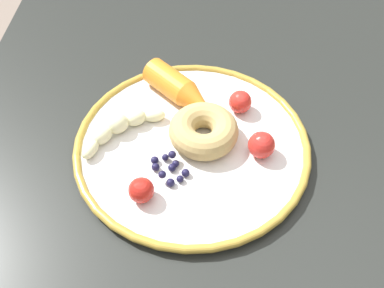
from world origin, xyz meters
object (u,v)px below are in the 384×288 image
(donut, at_px, (204,131))
(blueberry_pile, at_px, (169,168))
(dining_table, at_px, (221,210))
(tomato_mid, at_px, (262,145))
(tomato_near, at_px, (141,190))
(tomato_far, at_px, (240,102))
(plate, at_px, (192,145))
(carrot_orange, at_px, (180,90))
(banana, at_px, (120,127))

(donut, relative_size, blueberry_pile, 1.80)
(dining_table, relative_size, tomato_mid, 29.63)
(tomato_near, bearing_deg, tomato_mid, 117.35)
(dining_table, xyz_separation_m, tomato_far, (-0.12, 0.02, 0.12))
(blueberry_pile, bearing_deg, tomato_near, -36.15)
(plate, relative_size, tomato_far, 9.78)
(carrot_orange, xyz_separation_m, tomato_mid, (0.10, 0.12, -0.00))
(tomato_near, bearing_deg, banana, -157.46)
(dining_table, distance_m, donut, 0.14)
(donut, distance_m, blueberry_pile, 0.08)
(dining_table, height_order, plate, plate)
(carrot_orange, height_order, tomato_mid, carrot_orange)
(dining_table, bearing_deg, banana, -112.78)
(tomato_near, distance_m, tomato_mid, 0.18)
(banana, bearing_deg, tomato_near, 22.54)
(tomato_far, bearing_deg, tomato_near, -38.07)
(tomato_mid, bearing_deg, blueberry_pile, -73.16)
(plate, relative_size, banana, 2.96)
(blueberry_pile, height_order, tomato_mid, tomato_mid)
(carrot_orange, height_order, tomato_near, carrot_orange)
(banana, xyz_separation_m, tomato_near, (0.11, 0.05, 0.00))
(banana, distance_m, tomato_near, 0.12)
(blueberry_pile, xyz_separation_m, tomato_near, (0.04, -0.03, 0.01))
(dining_table, relative_size, carrot_orange, 9.15)
(plate, distance_m, tomato_near, 0.12)
(banana, xyz_separation_m, tomato_far, (-0.06, 0.18, 0.01))
(donut, height_order, blueberry_pile, donut)
(tomato_near, xyz_separation_m, tomato_mid, (-0.08, 0.16, 0.00))
(banana, height_order, tomato_mid, tomato_mid)
(plate, xyz_separation_m, carrot_orange, (-0.09, -0.02, 0.02))
(dining_table, bearing_deg, carrot_orange, -153.07)
(banana, bearing_deg, carrot_orange, 130.91)
(banana, distance_m, carrot_orange, 0.11)
(carrot_orange, relative_size, tomato_near, 3.65)
(dining_table, height_order, carrot_orange, carrot_orange)
(banana, bearing_deg, tomato_far, 107.39)
(dining_table, bearing_deg, tomato_near, -66.74)
(tomato_mid, bearing_deg, tomato_near, -62.65)
(blueberry_pile, height_order, tomato_far, tomato_far)
(donut, bearing_deg, plate, -58.94)
(carrot_orange, xyz_separation_m, tomato_near, (0.19, -0.04, -0.00))
(dining_table, relative_size, tomato_near, 33.39)
(donut, bearing_deg, dining_table, 28.37)
(blueberry_pile, bearing_deg, donut, 143.34)
(donut, distance_m, tomato_far, 0.08)
(banana, distance_m, blueberry_pile, 0.11)
(dining_table, bearing_deg, plate, -135.42)
(blueberry_pile, xyz_separation_m, tomato_far, (-0.13, 0.10, 0.01))
(banana, relative_size, tomato_near, 3.40)
(carrot_orange, height_order, donut, carrot_orange)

